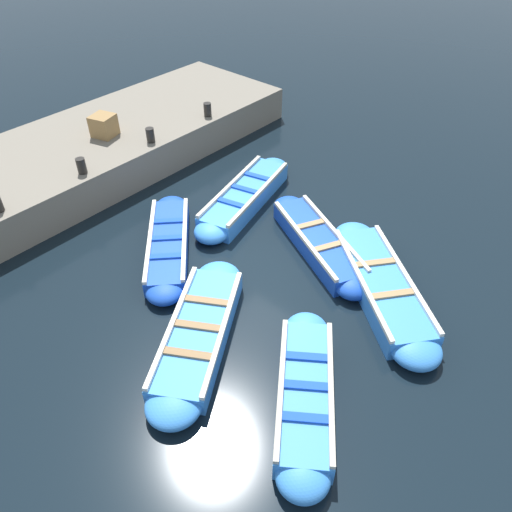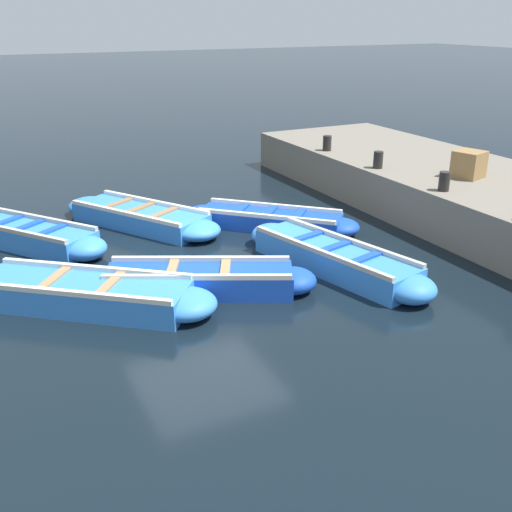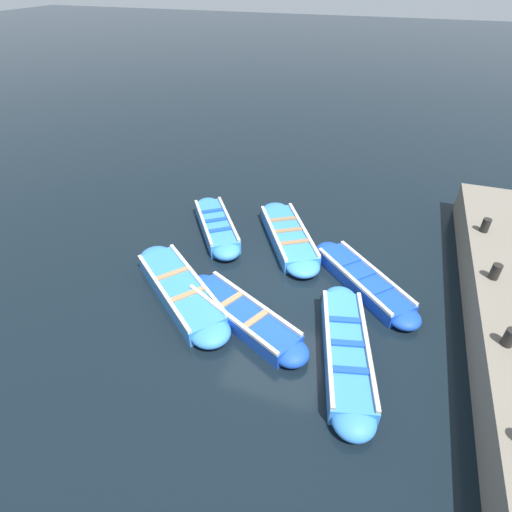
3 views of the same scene
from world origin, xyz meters
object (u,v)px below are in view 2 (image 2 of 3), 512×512
Objects in this scene: boat_outer_left at (83,294)px; wooden_crate at (469,164)px; boat_tucked at (31,236)px; bollard_north at (327,143)px; bollard_mid_south at (444,181)px; boat_end_of_row at (199,280)px; boat_centre at (334,259)px; bollard_mid_north at (378,160)px; boat_inner_gap at (270,220)px; boat_near_quay at (140,217)px.

boat_outer_left is 6.91× the size of wooden_crate.
boat_tucked is 8.85× the size of bollard_north.
boat_tucked is 8.85× the size of bollard_mid_south.
wooden_crate is (-6.01, -0.76, 0.96)m from boat_end_of_row.
boat_centre is at bearing 14.84° from wooden_crate.
bollard_mid_north is (-4.89, -2.17, 0.88)m from boat_end_of_row.
boat_inner_gap is 8.59× the size of bollard_north.
boat_tucked is at bearing -16.36° from wooden_crate.
boat_inner_gap is 0.97× the size of boat_tucked.
bollard_mid_south reaches higher than boat_centre.
bollard_north is (-4.89, -4.10, 0.88)m from boat_end_of_row.
boat_inner_gap is at bearing -155.78° from boat_outer_left.
bollard_mid_south is (0.00, 3.87, 0.00)m from bollard_north.
boat_tucked is 5.95× the size of wooden_crate.
boat_end_of_row is at bearing 170.12° from boat_outer_left.
boat_inner_gap is at bearing -138.04° from boat_end_of_row.
boat_outer_left reaches higher than boat_end_of_row.
bollard_mid_north is at bearing 90.00° from bollard_north.
boat_tucked is at bearing 5.94° from boat_near_quay.
wooden_crate is (-8.00, 2.35, 0.95)m from boat_tucked.
bollard_mid_south reaches higher than boat_near_quay.
wooden_crate is (-1.11, 3.35, 0.09)m from bollard_north.
boat_inner_gap is at bearing 38.13° from bollard_north.
boat_near_quay is (-0.08, -3.32, -0.00)m from boat_end_of_row.
boat_end_of_row is 9.88× the size of bollard_mid_south.
boat_outer_left is 10.28× the size of bollard_mid_north.
boat_near_quay is at bearing -32.74° from bollard_mid_south.
boat_centre is at bearing 121.32° from boat_near_quay.
boat_inner_gap is at bearing -35.23° from bollard_mid_south.
wooden_crate is (-1.11, -0.53, 0.09)m from bollard_mid_south.
boat_tucked is 2.09m from boat_near_quay.
bollard_north reaches higher than boat_inner_gap.
boat_end_of_row is 9.88× the size of bollard_mid_north.
boat_near_quay is (2.21, -1.26, 0.01)m from boat_inner_gap.
boat_tucked is (4.29, -1.04, 0.03)m from boat_inner_gap.
boat_outer_left is at bearing 16.01° from bollard_mid_north.
wooden_crate is at bearing 156.60° from boat_near_quay.
boat_tucked reaches higher than boat_near_quay.
boat_outer_left is (3.95, 1.78, 0.03)m from boat_inner_gap.
bollard_mid_north is (-6.55, -1.88, 0.87)m from boat_outer_left.
wooden_crate is at bearing 108.40° from bollard_north.
boat_inner_gap is 4.41m from boat_tucked.
bollard_mid_south reaches higher than boat_outer_left.
boat_inner_gap is 2.75m from bollard_mid_north.
boat_near_quay is at bearing -174.06° from boat_tucked.
wooden_crate is at bearing 128.32° from bollard_mid_north.
bollard_mid_north is at bearing -163.99° from boat_outer_left.
bollard_mid_south reaches higher than boat_end_of_row.
boat_outer_left is (-0.34, 2.82, -0.01)m from boat_tucked.
boat_centre reaches higher than boat_end_of_row.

